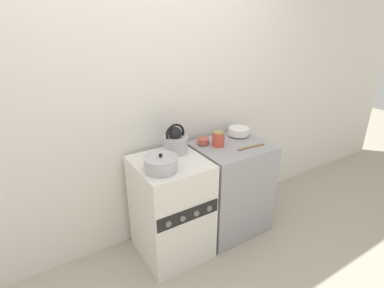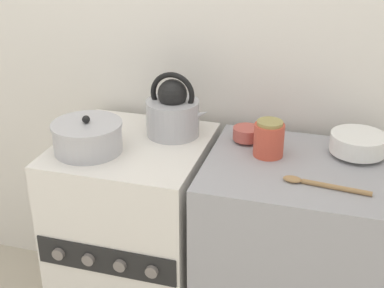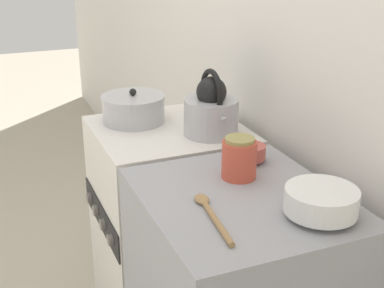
{
  "view_description": "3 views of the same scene",
  "coord_description": "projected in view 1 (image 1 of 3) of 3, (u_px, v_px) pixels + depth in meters",
  "views": [
    {
      "loc": [
        -0.96,
        -1.57,
        1.89
      ],
      "look_at": [
        0.2,
        0.26,
        0.97
      ],
      "focal_mm": 28.0,
      "sensor_mm": 36.0,
      "label": 1
    },
    {
      "loc": [
        0.72,
        -1.37,
        1.7
      ],
      "look_at": [
        0.24,
        0.25,
        0.91
      ],
      "focal_mm": 50.0,
      "sensor_mm": 36.0,
      "label": 2
    },
    {
      "loc": [
        1.82,
        -0.38,
        1.56
      ],
      "look_at": [
        0.28,
        0.26,
        0.9
      ],
      "focal_mm": 50.0,
      "sensor_mm": 36.0,
      "label": 3
    }
  ],
  "objects": [
    {
      "name": "cooking_pot",
      "position": [
        161.0,
        164.0,
        2.15
      ],
      "size": [
        0.25,
        0.25,
        0.14
      ],
      "color": "#B2B2B7",
      "rests_on": "stove"
    },
    {
      "name": "counter",
      "position": [
        230.0,
        187.0,
        2.78
      ],
      "size": [
        0.64,
        0.55,
        0.86
      ],
      "color": "#99999E",
      "rests_on": "ground_plane"
    },
    {
      "name": "ground_plane",
      "position": [
        189.0,
        269.0,
        2.43
      ],
      "size": [
        12.0,
        12.0,
        0.0
      ],
      "primitive_type": "plane",
      "color": "#B2A893"
    },
    {
      "name": "wall_back",
      "position": [
        148.0,
        102.0,
        2.44
      ],
      "size": [
        7.0,
        0.06,
        2.5
      ],
      "color": "silver",
      "rests_on": "ground_plane"
    },
    {
      "name": "small_ceramic_bowl",
      "position": [
        203.0,
        141.0,
        2.6
      ],
      "size": [
        0.1,
        0.1,
        0.06
      ],
      "color": "#B75147",
      "rests_on": "counter"
    },
    {
      "name": "kettle",
      "position": [
        176.0,
        142.0,
        2.43
      ],
      "size": [
        0.25,
        0.2,
        0.25
      ],
      "color": "#B2B2B7",
      "rests_on": "stove"
    },
    {
      "name": "enamel_bowl",
      "position": [
        239.0,
        131.0,
        2.79
      ],
      "size": [
        0.19,
        0.19,
        0.08
      ],
      "color": "white",
      "rests_on": "counter"
    },
    {
      "name": "storage_jar",
      "position": [
        218.0,
        139.0,
        2.57
      ],
      "size": [
        0.11,
        0.11,
        0.13
      ],
      "color": "#CC4C38",
      "rests_on": "counter"
    },
    {
      "name": "wooden_spoon",
      "position": [
        248.0,
        147.0,
        2.54
      ],
      "size": [
        0.28,
        0.06,
        0.02
      ],
      "color": "#A37A4C",
      "rests_on": "counter"
    },
    {
      "name": "stove",
      "position": [
        171.0,
        208.0,
        2.48
      ],
      "size": [
        0.55,
        0.58,
        0.86
      ],
      "color": "silver",
      "rests_on": "ground_plane"
    }
  ]
}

